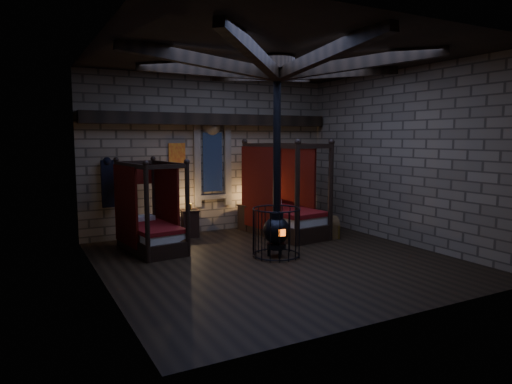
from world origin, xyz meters
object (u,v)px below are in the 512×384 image
stove (276,228)px  trunk_left (171,245)px  trunk_right (322,228)px  bed_left (150,229)px  bed_right (283,212)px

stove → trunk_left: bearing=154.8°
trunk_left → stove: stove is taller
trunk_left → trunk_right: size_ratio=0.85×
bed_left → trunk_right: (4.21, -0.82, -0.24)m
bed_right → stove: stove is taller
trunk_right → bed_left: bearing=-178.6°
bed_right → trunk_right: bearing=-59.5°
trunk_left → stove: 2.34m
bed_left → bed_right: bed_right is taller
bed_right → bed_left: bearing=172.5°
bed_right → trunk_right: (0.65, -0.83, -0.34)m
bed_left → bed_right: size_ratio=0.83×
trunk_right → stove: (-1.96, -1.03, 0.38)m
trunk_left → bed_left: bearing=109.0°
bed_left → trunk_left: bed_left is taller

